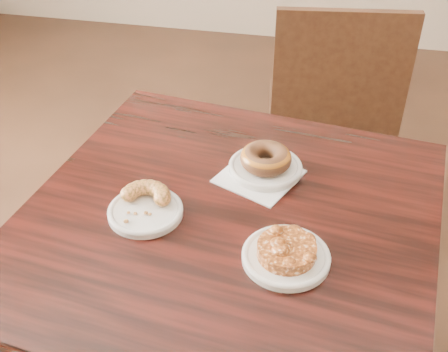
% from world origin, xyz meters
% --- Properties ---
extents(cafe_table, '(0.91, 0.91, 0.75)m').
position_xyz_m(cafe_table, '(-0.18, -0.14, 0.38)').
color(cafe_table, black).
rests_on(cafe_table, floor).
extents(chair_far, '(0.52, 0.52, 0.90)m').
position_xyz_m(chair_far, '(-0.01, 0.83, 0.45)').
color(chair_far, black).
rests_on(chair_far, floor).
extents(napkin, '(0.20, 0.20, 0.00)m').
position_xyz_m(napkin, '(-0.14, -0.00, 0.75)').
color(napkin, white).
rests_on(napkin, cafe_table).
extents(plate_donut, '(0.16, 0.16, 0.01)m').
position_xyz_m(plate_donut, '(-0.13, 0.02, 0.76)').
color(plate_donut, white).
rests_on(plate_donut, napkin).
extents(plate_cruller, '(0.15, 0.15, 0.01)m').
position_xyz_m(plate_cruller, '(-0.34, -0.17, 0.76)').
color(plate_cruller, white).
rests_on(plate_cruller, cafe_table).
extents(plate_fritter, '(0.16, 0.16, 0.01)m').
position_xyz_m(plate_fritter, '(-0.05, -0.24, 0.76)').
color(plate_fritter, white).
rests_on(plate_fritter, cafe_table).
extents(glazed_donut, '(0.11, 0.11, 0.04)m').
position_xyz_m(glazed_donut, '(-0.13, 0.02, 0.79)').
color(glazed_donut, '#8E5314').
rests_on(glazed_donut, plate_donut).
extents(apple_fritter, '(0.14, 0.14, 0.04)m').
position_xyz_m(apple_fritter, '(-0.05, -0.24, 0.78)').
color(apple_fritter, '#441C07').
rests_on(apple_fritter, plate_fritter).
extents(cruller_fragment, '(0.12, 0.12, 0.03)m').
position_xyz_m(cruller_fragment, '(-0.34, -0.17, 0.78)').
color(cruller_fragment, '#5C3C12').
rests_on(cruller_fragment, plate_cruller).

